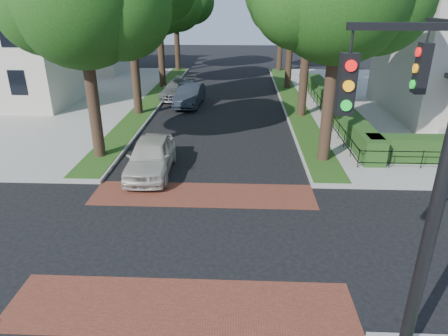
% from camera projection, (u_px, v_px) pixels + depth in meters
% --- Properties ---
extents(ground, '(120.00, 120.00, 0.00)m').
position_uv_depth(ground, '(194.00, 238.00, 13.26)').
color(ground, black).
rests_on(ground, ground).
extents(crosswalk_far, '(9.00, 2.20, 0.01)m').
position_uv_depth(crosswalk_far, '(203.00, 195.00, 16.20)').
color(crosswalk_far, brown).
rests_on(crosswalk_far, ground).
extents(crosswalk_near, '(9.00, 2.20, 0.01)m').
position_uv_depth(crosswalk_near, '(181.00, 306.00, 10.32)').
color(crosswalk_near, brown).
rests_on(crosswalk_near, ground).
extents(grass_strip_ne, '(1.60, 29.80, 0.02)m').
position_uv_depth(grass_strip_ne, '(292.00, 100.00, 30.54)').
color(grass_strip_ne, '#214714').
rests_on(grass_strip_ne, sidewalk_ne).
extents(grass_strip_nw, '(1.60, 29.80, 0.02)m').
position_uv_depth(grass_strip_nw, '(153.00, 99.00, 30.97)').
color(grass_strip_nw, '#214714').
rests_on(grass_strip_nw, sidewalk_nw).
extents(tree_right_far, '(7.25, 6.23, 9.74)m').
position_uv_depth(tree_right_far, '(293.00, 4.00, 32.60)').
color(tree_right_far, black).
rests_on(tree_right_far, sidewalk_ne).
extents(tree_left_near, '(7.50, 6.45, 10.20)m').
position_uv_depth(tree_left_near, '(84.00, 1.00, 17.28)').
color(tree_left_near, black).
rests_on(tree_left_near, sidewalk_nw).
extents(tree_left_far, '(7.00, 6.02, 9.86)m').
position_uv_depth(tree_left_far, '(160.00, 2.00, 32.95)').
color(tree_left_far, black).
rests_on(tree_left_far, sidewalk_nw).
extents(hedge_main_road, '(1.00, 18.00, 1.20)m').
position_uv_depth(hedge_main_road, '(335.00, 106.00, 26.45)').
color(hedge_main_road, '#1E3E15').
rests_on(hedge_main_road, sidewalk_ne).
extents(fence_main_road, '(0.06, 18.00, 0.90)m').
position_uv_depth(fence_main_road, '(323.00, 109.00, 26.54)').
color(fence_main_road, black).
rests_on(fence_main_road, sidewalk_ne).
extents(house_left_near, '(10.00, 9.00, 10.14)m').
position_uv_depth(house_left_near, '(5.00, 34.00, 28.46)').
color(house_left_near, beige).
rests_on(house_left_near, sidewalk_nw).
extents(house_left_far, '(10.00, 9.00, 10.14)m').
position_uv_depth(house_left_far, '(79.00, 23.00, 41.33)').
color(house_left_far, '#BBB4A8').
rests_on(house_left_far, sidewalk_nw).
extents(traffic_signal, '(2.17, 2.00, 8.00)m').
position_uv_depth(traffic_signal, '(430.00, 158.00, 7.16)').
color(traffic_signal, black).
rests_on(traffic_signal, sidewalk_se).
extents(parked_car_front, '(2.05, 4.77, 1.60)m').
position_uv_depth(parked_car_front, '(151.00, 156.00, 17.96)').
color(parked_car_front, beige).
rests_on(parked_car_front, ground).
extents(parked_car_middle, '(1.98, 4.81, 1.55)m').
position_uv_depth(parked_car_middle, '(190.00, 95.00, 29.43)').
color(parked_car_middle, '#212731').
rests_on(parked_car_middle, ground).
extents(parked_car_rear, '(2.65, 5.05, 1.40)m').
position_uv_depth(parked_car_rear, '(178.00, 89.00, 31.80)').
color(parked_car_rear, slate).
rests_on(parked_car_rear, ground).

